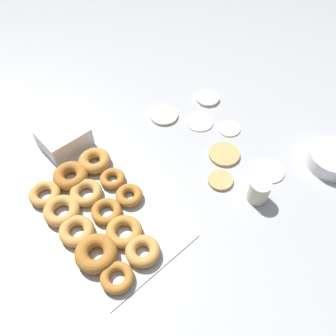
# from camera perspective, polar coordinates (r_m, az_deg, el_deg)

# --- Properties ---
(ground_plane) EXTENTS (3.00, 3.00, 0.00)m
(ground_plane) POSITION_cam_1_polar(r_m,az_deg,el_deg) (1.21, 4.58, 1.31)
(ground_plane) COLOR #B2B5BA
(pancake_0) EXTENTS (0.11, 0.11, 0.01)m
(pancake_0) POSITION_cam_1_polar(r_m,az_deg,el_deg) (1.22, 15.78, -0.31)
(pancake_0) COLOR beige
(pancake_0) RESTS_ON ground_plane
(pancake_1) EXTENTS (0.11, 0.11, 0.01)m
(pancake_1) POSITION_cam_1_polar(r_m,az_deg,el_deg) (1.23, 9.00, 2.18)
(pancake_1) COLOR tan
(pancake_1) RESTS_ON ground_plane
(pancake_2) EXTENTS (0.10, 0.10, 0.01)m
(pancake_2) POSITION_cam_1_polar(r_m,az_deg,el_deg) (1.35, -0.66, 8.45)
(pancake_2) COLOR beige
(pancake_2) RESTS_ON ground_plane
(pancake_3) EXTENTS (0.10, 0.10, 0.01)m
(pancake_3) POSITION_cam_1_polar(r_m,az_deg,el_deg) (1.33, 5.07, 7.45)
(pancake_3) COLOR beige
(pancake_3) RESTS_ON ground_plane
(pancake_4) EXTENTS (0.09, 0.09, 0.01)m
(pancake_4) POSITION_cam_1_polar(r_m,az_deg,el_deg) (1.43, 6.36, 11.04)
(pancake_4) COLOR silver
(pancake_4) RESTS_ON ground_plane
(pancake_5) EXTENTS (0.08, 0.08, 0.01)m
(pancake_5) POSITION_cam_1_polar(r_m,az_deg,el_deg) (1.32, 9.76, 6.30)
(pancake_5) COLOR beige
(pancake_5) RESTS_ON ground_plane
(pancake_6) EXTENTS (0.08, 0.08, 0.01)m
(pancake_6) POSITION_cam_1_polar(r_m,az_deg,el_deg) (1.16, 8.39, -1.95)
(pancake_6) COLOR tan
(pancake_6) RESTS_ON ground_plane
(donut_tray) EXTENTS (0.48, 0.32, 0.05)m
(donut_tray) POSITION_cam_1_polar(r_m,az_deg,el_deg) (1.09, -11.60, -6.83)
(donut_tray) COLOR silver
(donut_tray) RESTS_ON ground_plane
(batter_bowl) EXTENTS (0.16, 0.16, 0.05)m
(batter_bowl) POSITION_cam_1_polar(r_m,az_deg,el_deg) (1.29, 24.82, 1.31)
(batter_bowl) COLOR white
(batter_bowl) RESTS_ON ground_plane
(container_stack) EXTENTS (0.13, 0.15, 0.07)m
(container_stack) POSITION_cam_1_polar(r_m,az_deg,el_deg) (1.27, -16.34, 4.68)
(container_stack) COLOR white
(container_stack) RESTS_ON ground_plane
(paper_cup) EXTENTS (0.06, 0.06, 0.08)m
(paper_cup) POSITION_cam_1_polar(r_m,az_deg,el_deg) (1.11, 14.37, -3.59)
(paper_cup) COLOR beige
(paper_cup) RESTS_ON ground_plane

